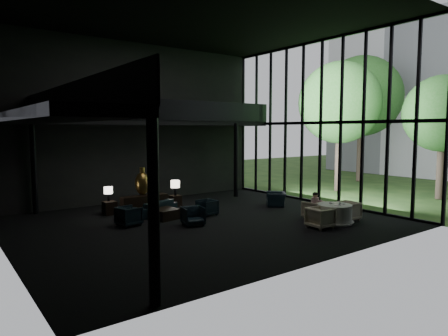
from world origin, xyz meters
TOP-DOWN VIEW (x-y plane):
  - floor at (0.00, 0.00)m, footprint 14.00×12.00m
  - ceiling at (0.00, 0.00)m, footprint 14.00×12.00m
  - wall_back at (0.00, 6.00)m, footprint 14.00×0.04m
  - wall_front at (0.00, -6.00)m, footprint 14.00×0.04m
  - curtain_wall at (6.95, 0.00)m, footprint 0.20×12.00m
  - mezzanine_left at (-6.00, 0.00)m, footprint 2.00×12.00m
  - mezzanine_back at (1.00, 5.00)m, footprint 12.00×2.00m
  - railing_left at (-5.00, 0.00)m, footprint 0.06×12.00m
  - railing_back at (1.00, 4.00)m, footprint 12.00×0.06m
  - column_sw at (-5.00, -5.70)m, footprint 0.24×0.24m
  - column_nw at (-5.00, 5.70)m, footprint 0.24×0.24m
  - column_ne at (4.80, 4.00)m, footprint 0.24×0.24m
  - tree_near at (11.00, 2.00)m, footprint 4.80×4.80m
  - tree_mid at (13.00, -3.00)m, footprint 4.00×4.00m
  - tree_far at (16.00, 4.00)m, footprint 5.60×5.60m
  - console at (-0.88, 3.51)m, footprint 2.16×0.49m
  - bronze_urn at (-0.88, 3.68)m, footprint 0.68×0.68m
  - side_table_left at (-2.48, 3.59)m, footprint 0.52×0.52m
  - table_lamp_left at (-2.48, 3.68)m, footprint 0.37×0.37m
  - side_table_right at (0.72, 3.50)m, footprint 0.48×0.48m
  - table_lamp_right at (0.72, 3.49)m, footprint 0.43×0.43m
  - sofa at (-0.95, 2.39)m, footprint 2.26×1.33m
  - lounge_armchair_west at (-2.62, 1.18)m, footprint 0.92×0.96m
  - lounge_armchair_east at (0.81, 0.92)m, footprint 0.71×0.75m
  - lounge_armchair_south at (-0.64, -0.26)m, footprint 0.94×0.91m
  - window_armchair at (4.70, 0.72)m, footprint 1.06×1.11m
  - coffee_table at (-0.97, 1.39)m, footprint 1.10×1.10m
  - dining_table at (3.99, -3.26)m, footprint 1.49×1.49m
  - dining_chair_north at (4.07, -2.17)m, footprint 0.91×0.86m
  - dining_chair_east at (4.82, -3.24)m, footprint 0.87×0.92m
  - dining_chair_west at (2.97, -3.41)m, footprint 0.90×0.95m
  - child at (3.99, -2.28)m, footprint 0.31×0.31m
  - plate_a at (3.87, -3.49)m, footprint 0.32×0.32m
  - plate_b at (4.23, -3.11)m, footprint 0.24×0.24m
  - saucer at (4.31, -3.43)m, footprint 0.19×0.19m
  - coffee_cup at (4.21, -3.34)m, footprint 0.11×0.11m
  - cereal_bowl at (3.96, -3.10)m, footprint 0.18×0.18m
  - cream_pot at (4.03, -3.45)m, footprint 0.07×0.07m

SIDE VIEW (x-z plane):
  - floor at x=0.00m, z-range -0.01..0.01m
  - coffee_table at x=-0.97m, z-range 0.00..0.42m
  - side_table_right at x=0.72m, z-range 0.00..0.53m
  - side_table_left at x=-2.48m, z-range 0.00..0.57m
  - dining_table at x=3.99m, z-range -0.05..0.70m
  - console at x=-0.88m, z-range 0.00..0.69m
  - lounge_armchair_east at x=0.81m, z-range 0.00..0.72m
  - window_armchair at x=4.70m, z-range 0.00..0.82m
  - lounge_armchair_south at x=-0.64m, z-range 0.00..0.82m
  - dining_chair_north at x=4.07m, z-range 0.00..0.83m
  - sofa at x=-0.95m, z-range 0.00..0.85m
  - lounge_armchair_west at x=-2.62m, z-range 0.00..0.87m
  - dining_chair_east at x=4.82m, z-range 0.00..0.92m
  - dining_chair_west at x=2.97m, z-range 0.00..0.94m
  - saucer at x=4.31m, z-range 0.75..0.76m
  - plate_a at x=3.87m, z-range 0.75..0.77m
  - plate_b at x=4.23m, z-range 0.75..0.77m
  - child at x=3.99m, z-range 0.45..1.11m
  - cream_pot at x=4.03m, z-range 0.75..0.81m
  - cereal_bowl at x=3.96m, z-range 0.75..0.84m
  - coffee_cup at x=4.21m, z-range 0.76..0.83m
  - table_lamp_left at x=-2.48m, z-range 0.71..1.33m
  - table_lamp_right at x=0.72m, z-range 0.69..1.41m
  - bronze_urn at x=-0.88m, z-range 0.60..1.86m
  - column_sw at x=-5.00m, z-range 0.00..4.00m
  - column_nw at x=-5.00m, z-range 0.00..4.00m
  - column_ne at x=4.80m, z-range 0.00..4.00m
  - wall_back at x=0.00m, z-range 0.00..8.00m
  - wall_front at x=0.00m, z-range 0.00..8.00m
  - curtain_wall at x=6.95m, z-range 0.00..8.00m
  - mezzanine_left at x=-6.00m, z-range 3.88..4.12m
  - mezzanine_back at x=1.00m, z-range 3.88..4.12m
  - tree_mid at x=13.00m, z-range 1.23..7.73m
  - railing_left at x=-5.00m, z-range 4.10..5.10m
  - railing_back at x=1.00m, z-range 4.10..5.10m
  - tree_near at x=11.00m, z-range 1.41..9.06m
  - tree_far at x=16.00m, z-range 1.59..10.39m
  - ceiling at x=0.00m, z-range 7.99..8.01m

